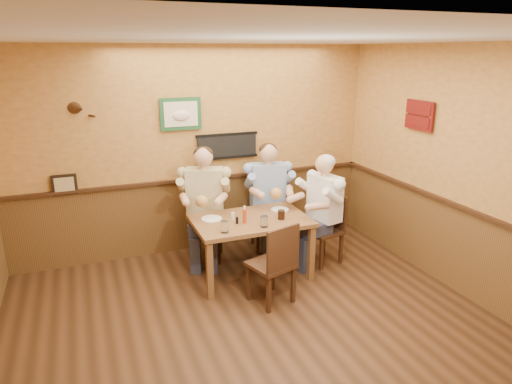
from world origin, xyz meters
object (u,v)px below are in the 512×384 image
(dining_table, at_px, (251,226))
(hot_sauce_bottle, at_px, (245,215))
(diner_tan_shirt, at_px, (205,210))
(pepper_shaker, at_px, (237,220))
(chair_back_right, at_px, (267,216))
(water_glass_left, at_px, (225,227))
(chair_back_left, at_px, (206,225))
(cola_tumbler, at_px, (281,215))
(diner_white_elder, at_px, (324,215))
(chair_right_end, at_px, (323,229))
(diner_blue_polo, at_px, (268,202))
(salt_shaker, at_px, (233,217))
(water_glass_mid, at_px, (264,221))
(chair_near_side, at_px, (271,263))

(dining_table, distance_m, hot_sauce_bottle, 0.24)
(diner_tan_shirt, xyz_separation_m, pepper_shaker, (0.19, -0.75, 0.09))
(chair_back_right, relative_size, water_glass_left, 7.29)
(water_glass_left, bearing_deg, pepper_shaker, 43.11)
(chair_back_left, relative_size, pepper_shaker, 12.16)
(cola_tumbler, bearing_deg, diner_white_elder, 12.20)
(diner_white_elder, bearing_deg, chair_back_left, -126.94)
(diner_tan_shirt, bearing_deg, diner_white_elder, -5.00)
(diner_white_elder, height_order, water_glass_left, diner_white_elder)
(chair_back_right, bearing_deg, chair_right_end, -43.80)
(diner_blue_polo, distance_m, salt_shaker, 0.99)
(chair_back_left, height_order, pepper_shaker, chair_back_left)
(chair_right_end, bearing_deg, cola_tumbler, -89.97)
(chair_back_left, xyz_separation_m, diner_tan_shirt, (0.00, 0.00, 0.21))
(diner_white_elder, bearing_deg, chair_back_right, -155.22)
(diner_white_elder, relative_size, water_glass_mid, 9.87)
(dining_table, distance_m, chair_back_right, 0.87)
(diner_blue_polo, bearing_deg, diner_tan_shirt, -169.03)
(dining_table, relative_size, hot_sauce_bottle, 7.31)
(chair_back_right, xyz_separation_m, hot_sauce_bottle, (-0.63, -0.78, 0.37))
(chair_right_end, height_order, diner_white_elder, diner_white_elder)
(chair_back_right, distance_m, salt_shaker, 1.03)
(dining_table, height_order, chair_back_right, chair_back_right)
(water_glass_mid, distance_m, cola_tumbler, 0.33)
(salt_shaker, bearing_deg, cola_tumbler, -16.68)
(chair_near_side, distance_m, diner_white_elder, 1.26)
(dining_table, relative_size, diner_tan_shirt, 1.01)
(diner_tan_shirt, height_order, water_glass_left, diner_tan_shirt)
(diner_tan_shirt, distance_m, diner_white_elder, 1.56)
(chair_right_end, xyz_separation_m, pepper_shaker, (-1.23, -0.09, 0.33))
(diner_tan_shirt, distance_m, water_glass_left, 0.96)
(chair_back_left, relative_size, chair_near_side, 1.03)
(chair_right_end, height_order, pepper_shaker, chair_right_end)
(diner_tan_shirt, xyz_separation_m, diner_white_elder, (1.41, -0.65, -0.04))
(chair_near_side, bearing_deg, diner_white_elder, -163.99)
(chair_right_end, distance_m, diner_white_elder, 0.20)
(chair_back_left, relative_size, diner_white_elder, 0.74)
(chair_right_end, relative_size, salt_shaker, 9.14)
(chair_right_end, height_order, water_glass_left, chair_right_end)
(chair_back_left, distance_m, hot_sauce_bottle, 0.88)
(pepper_shaker, bearing_deg, diner_tan_shirt, 104.03)
(diner_tan_shirt, distance_m, water_glass_mid, 1.06)
(diner_white_elder, bearing_deg, diner_blue_polo, -155.22)
(diner_blue_polo, distance_m, water_glass_mid, 1.10)
(chair_back_right, bearing_deg, salt_shaker, -128.77)
(dining_table, xyz_separation_m, chair_back_left, (-0.39, 0.65, -0.17))
(chair_back_right, bearing_deg, dining_table, -117.62)
(dining_table, relative_size, pepper_shaker, 17.48)
(hot_sauce_bottle, height_order, pepper_shaker, hot_sauce_bottle)
(dining_table, xyz_separation_m, salt_shaker, (-0.22, 0.02, 0.14))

